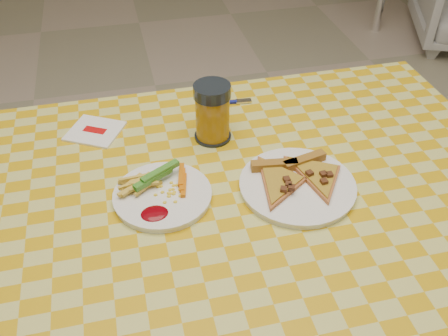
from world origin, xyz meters
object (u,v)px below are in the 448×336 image
at_px(plate_left, 163,196).
at_px(plate_right, 297,186).
at_px(table, 232,217).
at_px(drink_glass, 212,113).

relative_size(plate_left, plate_right, 0.83).
height_order(table, drink_glass, drink_glass).
bearing_deg(table, drink_glass, 89.25).
distance_m(plate_left, drink_glass, 0.24).
relative_size(table, plate_left, 6.47).
distance_m(table, drink_glass, 0.25).
xyz_separation_m(table, drink_glass, (0.00, 0.20, 0.14)).
relative_size(plate_right, drink_glass, 1.70).
xyz_separation_m(table, plate_right, (0.14, -0.02, 0.08)).
height_order(table, plate_right, plate_right).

